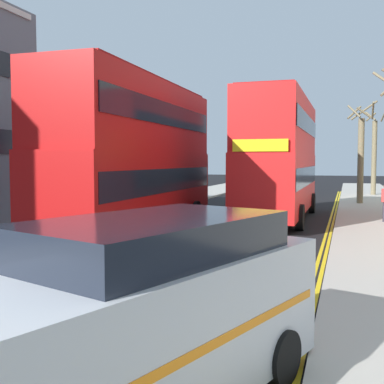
{
  "coord_description": "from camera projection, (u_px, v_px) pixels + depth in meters",
  "views": [
    {
      "loc": [
        4.95,
        -2.77,
        2.74
      ],
      "look_at": [
        0.5,
        11.0,
        1.8
      ],
      "focal_mm": 44.99,
      "sensor_mm": 36.0,
      "label": 1
    }
  ],
  "objects": [
    {
      "name": "street_tree_near",
      "position": [
        374.0,
        155.0,
        36.84
      ],
      "size": [
        1.6,
        1.58,
        6.65
      ],
      "color": "#6B6047",
      "rests_on": "sidewalk_right"
    },
    {
      "name": "street_tree_mid",
      "position": [
        361.0,
        155.0,
        29.4
      ],
      "size": [
        1.81,
        1.83,
        6.32
      ],
      "color": "#6B6047",
      "rests_on": "sidewalk_right"
    },
    {
      "name": "kerb_line_inner",
      "position": [
        324.0,
        241.0,
        16.31
      ],
      "size": [
        0.1,
        56.0,
        0.01
      ],
      "primitive_type": "cube",
      "color": "yellow",
      "rests_on": "ground"
    },
    {
      "name": "taxi_minivan",
      "position": [
        139.0,
        317.0,
        5.14
      ],
      "size": [
        3.34,
        5.16,
        2.12
      ],
      "color": "silver",
      "rests_on": "ground"
    },
    {
      "name": "sidewalk_left",
      "position": [
        78.0,
        221.0,
        21.51
      ],
      "size": [
        4.0,
        80.0,
        0.14
      ],
      "primitive_type": "cube",
      "color": "#ADA89E",
      "rests_on": "ground"
    },
    {
      "name": "double_decker_bus_away",
      "position": [
        136.0,
        153.0,
        17.48
      ],
      "size": [
        2.9,
        10.84,
        5.64
      ],
      "color": "#B20F0F",
      "rests_on": "ground"
    },
    {
      "name": "double_decker_bus_oncoming",
      "position": [
        280.0,
        155.0,
        22.26
      ],
      "size": [
        2.8,
        10.81,
        5.64
      ],
      "color": "red",
      "rests_on": "ground"
    },
    {
      "name": "kerb_line_outer",
      "position": [
        329.0,
        242.0,
        16.27
      ],
      "size": [
        0.1,
        56.0,
        0.01
      ],
      "primitive_type": "cube",
      "color": "yellow",
      "rests_on": "ground"
    }
  ]
}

